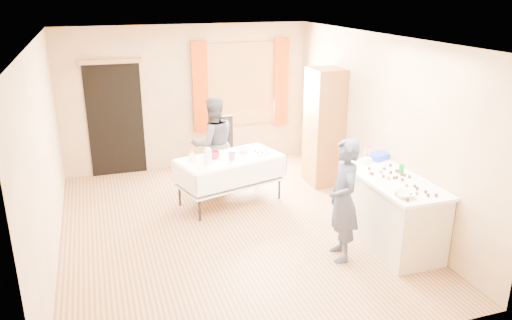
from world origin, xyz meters
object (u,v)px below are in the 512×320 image
object	(u,v)px
woman	(213,144)
chair	(226,161)
cabinet	(324,127)
party_table	(230,176)
counter	(391,211)
girl	(343,200)

from	to	relation	value
woman	chair	bearing A→B (deg)	-133.56
cabinet	party_table	distance (m)	1.85
cabinet	party_table	xyz separation A→B (m)	(-1.73, -0.34, -0.54)
cabinet	chair	distance (m)	1.81
counter	chair	xyz separation A→B (m)	(-1.43, 2.95, -0.13)
party_table	girl	distance (m)	2.25
chair	woman	distance (m)	0.66
chair	party_table	bearing A→B (deg)	-110.21
girl	woman	bearing A→B (deg)	-149.94
party_table	woman	size ratio (longest dim) A/B	1.12
chair	woman	bearing A→B (deg)	-137.78
cabinet	chair	bearing A→B (deg)	155.94
woman	party_table	bearing A→B (deg)	93.28
girl	cabinet	bearing A→B (deg)	170.56
counter	girl	distance (m)	0.85
cabinet	counter	distance (m)	2.33
party_table	chair	xyz separation A→B (m)	(0.20, 1.02, -0.12)
chair	cabinet	bearing A→B (deg)	-33.22
party_table	girl	bearing A→B (deg)	-83.03
counter	woman	world-z (taller)	woman
party_table	woman	bearing A→B (deg)	82.51
girl	woman	xyz separation A→B (m)	(-0.95, 2.71, 0.01)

